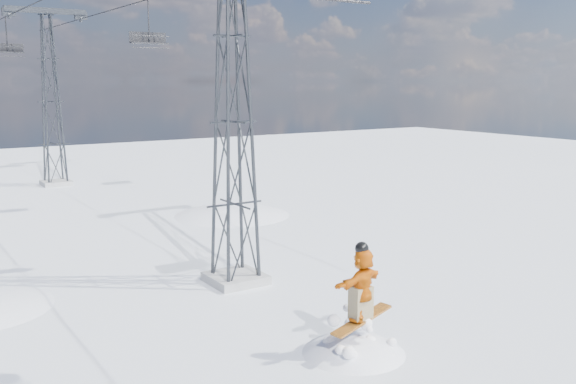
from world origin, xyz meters
name	(u,v)px	position (x,y,z in m)	size (l,w,h in m)	color
ground	(369,377)	(0.00, 0.00, 0.00)	(120.00, 120.00, 0.00)	white
lift_tower_near	(233,123)	(0.80, 8.00, 5.47)	(5.20, 1.80, 11.43)	#999999
lift_tower_far	(51,102)	(0.80, 33.00, 5.47)	(5.20, 1.80, 11.43)	#999999
lift_chair_mid	(149,39)	(3.00, 21.02, 8.92)	(1.94, 0.56, 2.40)	black
lift_chair_far	(7,49)	(-1.40, 34.34, 8.86)	(2.00, 0.58, 2.48)	black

